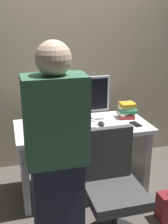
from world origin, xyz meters
TOP-DOWN VIEW (x-y plane):
  - ground_plane at (0.00, 0.00)m, footprint 9.00×9.00m
  - wall_back at (0.00, 0.78)m, footprint 6.40×0.10m
  - desk at (0.00, 0.00)m, footprint 1.31×0.64m
  - office_chair at (0.05, -0.73)m, footprint 0.52×0.52m
  - person_at_desk at (-0.41, -0.85)m, footprint 0.40×0.24m
  - monitor at (0.04, 0.10)m, footprint 0.54×0.15m
  - keyboard at (-0.12, -0.06)m, footprint 0.43×0.13m
  - mouse at (0.17, -0.06)m, footprint 0.06×0.10m
  - cup_near_keyboard at (-0.35, -0.18)m, footprint 0.07×0.07m
  - cup_by_monitor at (-0.48, 0.14)m, footprint 0.07×0.07m
  - book_stack at (0.51, 0.09)m, footprint 0.22×0.19m
  - cell_phone at (0.51, -0.13)m, footprint 0.09×0.15m

SIDE VIEW (x-z plane):
  - ground_plane at x=0.00m, z-range 0.00..0.00m
  - office_chair at x=0.05m, z-range -0.04..0.90m
  - desk at x=0.00m, z-range 0.13..0.88m
  - cell_phone at x=0.51m, z-range 0.75..0.76m
  - keyboard at x=-0.12m, z-range 0.75..0.77m
  - mouse at x=0.17m, z-range 0.75..0.78m
  - cup_by_monitor at x=-0.48m, z-range 0.75..0.83m
  - cup_near_keyboard at x=-0.35m, z-range 0.75..0.83m
  - book_stack at x=0.51m, z-range 0.75..0.90m
  - person_at_desk at x=-0.41m, z-range 0.02..1.66m
  - monitor at x=0.04m, z-range 0.78..1.23m
  - wall_back at x=0.00m, z-range 0.00..3.00m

